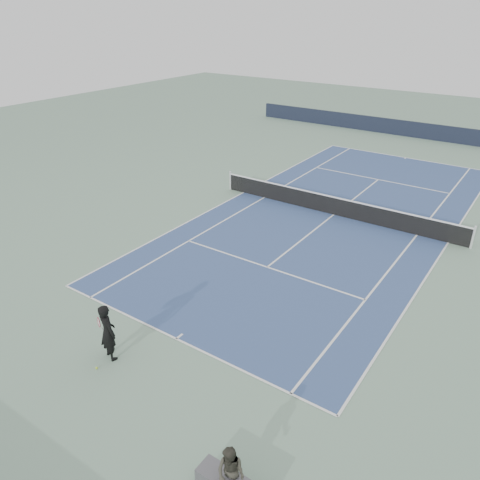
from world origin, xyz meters
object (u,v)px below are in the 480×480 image
Objects in this scene: tennis_player at (108,332)px; tennis_ball at (97,368)px; spectator_bench at (231,480)px; tennis_net at (335,206)px.

tennis_player reaches higher than tennis_ball.
tennis_player is 5.78m from spectator_bench.
tennis_net is at bearing 85.56° from tennis_player.
tennis_player is (-1.06, -13.60, 0.42)m from tennis_net.
tennis_player is at bearing -94.44° from tennis_net.
tennis_player reaches higher than spectator_bench.
tennis_net reaches higher than tennis_ball.
tennis_net is 6.99× the size of tennis_player.
tennis_ball is at bearing -85.09° from tennis_player.
spectator_bench is at bearing -15.97° from tennis_player.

